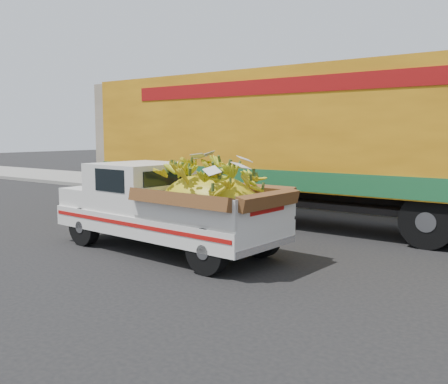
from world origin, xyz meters
The scene contains 6 objects.
ground centered at (0.00, 0.00, 0.00)m, with size 100.00×100.00×0.00m, color black.
curb centered at (0.00, 6.17, 0.07)m, with size 60.00×0.25×0.15m, color gray.
sidewalk centered at (0.00, 8.27, 0.07)m, with size 60.00×4.00×0.14m, color gray.
building_left centered at (-8.00, 14.17, 2.50)m, with size 18.00×6.00×5.00m, color gray.
pickup_truck centered at (-0.54, -0.51, 0.91)m, with size 4.91×2.06×1.68m.
semi_trailer centered at (-0.29, 3.72, 2.12)m, with size 12.01×2.65×3.80m.
Camera 1 is at (5.62, -7.56, 2.28)m, focal length 40.00 mm.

